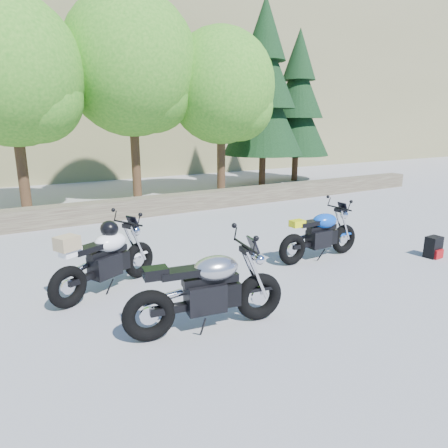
{
  "coord_description": "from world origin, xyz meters",
  "views": [
    {
      "loc": [
        -3.26,
        -4.9,
        2.49
      ],
      "look_at": [
        0.2,
        1.0,
        0.75
      ],
      "focal_mm": 32.0,
      "sensor_mm": 36.0,
      "label": 1
    }
  ],
  "objects_px": {
    "white_bike": "(105,258)",
    "blue_bike": "(320,235)",
    "silver_bike": "(208,291)",
    "backpack": "(434,247)"
  },
  "relations": [
    {
      "from": "white_bike",
      "to": "blue_bike",
      "type": "distance_m",
      "value": 3.88
    },
    {
      "from": "silver_bike",
      "to": "blue_bike",
      "type": "relative_size",
      "value": 1.1
    },
    {
      "from": "blue_bike",
      "to": "silver_bike",
      "type": "bearing_deg",
      "value": -157.54
    },
    {
      "from": "silver_bike",
      "to": "white_bike",
      "type": "distance_m",
      "value": 1.96
    },
    {
      "from": "silver_bike",
      "to": "backpack",
      "type": "height_order",
      "value": "silver_bike"
    },
    {
      "from": "silver_bike",
      "to": "white_bike",
      "type": "xyz_separation_m",
      "value": [
        -0.78,
        1.8,
        0.03
      ]
    },
    {
      "from": "silver_bike",
      "to": "blue_bike",
      "type": "xyz_separation_m",
      "value": [
        3.06,
        1.29,
        -0.05
      ]
    },
    {
      "from": "silver_bike",
      "to": "backpack",
      "type": "bearing_deg",
      "value": 11.46
    },
    {
      "from": "white_bike",
      "to": "backpack",
      "type": "height_order",
      "value": "white_bike"
    },
    {
      "from": "silver_bike",
      "to": "white_bike",
      "type": "relative_size",
      "value": 1.13
    }
  ]
}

